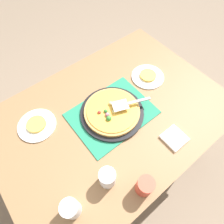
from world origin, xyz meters
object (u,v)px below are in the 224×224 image
object	(u,v)px
pizza_pan	(112,113)
cup_far	(71,209)
plate_near_left	(148,77)
cup_near	(107,178)
pizza	(112,111)
napkin_stack	(174,138)
cup_corner	(145,186)
served_slice_left	(148,75)
plate_far_right	(37,125)
pizza_server	(128,103)
served_slice_right	(36,124)

from	to	relation	value
pizza_pan	cup_far	bearing A→B (deg)	32.35
plate_near_left	cup_near	size ratio (longest dim) A/B	1.83
pizza_pan	cup_far	xyz separation A→B (m)	(0.46, 0.29, 0.05)
pizza	napkin_stack	world-z (taller)	pizza
cup_near	cup_corner	xyz separation A→B (m)	(-0.11, 0.14, 0.00)
served_slice_left	cup_near	xyz separation A→B (m)	(0.63, 0.37, 0.04)
plate_far_right	cup_corner	bearing A→B (deg)	110.91
pizza_server	plate_near_left	bearing A→B (deg)	-158.11
served_slice_left	served_slice_right	world-z (taller)	same
cup_near	pizza_pan	bearing A→B (deg)	-131.84
cup_corner	napkin_stack	distance (m)	0.33
plate_far_right	cup_far	size ratio (longest dim) A/B	1.83
cup_corner	pizza_pan	bearing A→B (deg)	-109.08
napkin_stack	served_slice_right	bearing A→B (deg)	-44.59
cup_near	napkin_stack	world-z (taller)	cup_near
pizza	cup_far	world-z (taller)	cup_far
cup_near	napkin_stack	xyz separation A→B (m)	(-0.43, 0.05, -0.05)
pizza	pizza_pan	bearing A→B (deg)	-154.69
plate_far_right	cup_corner	distance (m)	0.68
pizza_pan	cup_corner	xyz separation A→B (m)	(0.15, 0.43, 0.05)
plate_far_right	napkin_stack	distance (m)	0.79
pizza	served_slice_left	world-z (taller)	pizza
cup_near	cup_far	xyz separation A→B (m)	(0.20, 0.00, 0.00)
served_slice_left	napkin_stack	world-z (taller)	served_slice_left
cup_far	plate_near_left	bearing A→B (deg)	-156.14
served_slice_left	cup_corner	bearing A→B (deg)	44.04
pizza	pizza_server	distance (m)	0.11
pizza_pan	plate_near_left	xyz separation A→B (m)	(-0.37, -0.08, -0.01)
plate_far_right	pizza_server	bearing A→B (deg)	152.93
cup_far	served_slice_right	bearing A→B (deg)	-98.29
cup_far	pizza_server	world-z (taller)	cup_far
pizza_pan	cup_corner	bearing A→B (deg)	70.92
served_slice_right	cup_corner	distance (m)	0.68
plate_near_left	cup_far	size ratio (longest dim) A/B	1.83
napkin_stack	plate_near_left	bearing A→B (deg)	-115.80
pizza	pizza_server	world-z (taller)	pizza_server
plate_near_left	served_slice_right	xyz separation A→B (m)	(0.76, -0.13, 0.01)
plate_far_right	served_slice_left	size ratio (longest dim) A/B	2.00
pizza_server	napkin_stack	world-z (taller)	pizza_server
cup_near	pizza_server	xyz separation A→B (m)	(-0.35, -0.25, 0.01)
plate_far_right	served_slice_left	distance (m)	0.77
plate_far_right	cup_far	xyz separation A→B (m)	(0.07, 0.50, 0.06)
served_slice_right	napkin_stack	xyz separation A→B (m)	(-0.56, 0.55, -0.01)
plate_far_right	pizza_server	xyz separation A→B (m)	(-0.48, 0.25, 0.07)
pizza_pan	cup_near	xyz separation A→B (m)	(0.26, 0.29, 0.05)
cup_far	pizza	bearing A→B (deg)	-147.64
pizza	plate_near_left	bearing A→B (deg)	-168.40
served_slice_left	pizza_server	bearing A→B (deg)	21.89
plate_far_right	napkin_stack	size ratio (longest dim) A/B	1.83
pizza	served_slice_right	world-z (taller)	pizza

